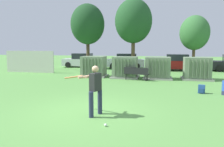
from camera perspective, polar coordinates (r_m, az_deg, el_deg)
The scene contains 16 objects.
ground_plane at distance 8.10m, azimuth -6.75°, elevation -10.02°, with size 96.00×96.00×0.00m, color #5B9947.
fence_panel at distance 21.38m, azimuth -20.92°, elevation 2.93°, with size 4.80×0.12×2.00m, color beige.
transformer_west at distance 17.27m, azimuth -4.85°, elevation 1.79°, with size 2.10×1.70×1.62m.
transformer_mid_west at distance 16.52m, azimuth 3.49°, elevation 1.56°, with size 2.10×1.70×1.62m.
transformer_mid_east at distance 16.35m, azimuth 12.00°, elevation 1.36°, with size 2.10×1.70×1.62m.
transformer_east at distance 16.76m, azimuth 21.53°, elevation 1.16°, with size 2.10×1.70×1.62m.
park_bench at distance 15.42m, azimuth 6.41°, elevation 0.19°, with size 1.84×0.83×0.92m.
batter at distance 7.45m, azimuth -4.74°, elevation -3.77°, with size 1.57×0.88×1.74m.
sports_ball at distance 6.64m, azimuth -1.73°, elevation -13.46°, with size 0.09×0.09×0.09m, color white.
backpack at distance 11.97m, azimuth 22.60°, elevation -3.86°, with size 0.36×0.33×0.44m.
tree_left at distance 23.89m, azimuth -6.47°, elevation 12.77°, with size 3.63×3.63×6.94m.
tree_center_left at distance 22.70m, azimuth 5.69°, elevation 13.59°, with size 3.78×3.78×7.23m.
tree_center_right at distance 22.86m, azimuth 21.00°, elevation 9.99°, with size 2.83×2.83×5.42m.
parked_car_leftmost at distance 25.41m, azimuth -8.05°, elevation 3.36°, with size 4.27×2.05×1.62m.
parked_car_left_of_center at distance 24.13m, azimuth 3.67°, elevation 3.22°, with size 4.32×2.16×1.62m.
parked_car_right_of_center at distance 22.99m, azimuth 16.54°, elevation 2.75°, with size 4.20×1.92×1.62m.
Camera 1 is at (2.59, -7.30, 2.38)m, focal length 34.56 mm.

